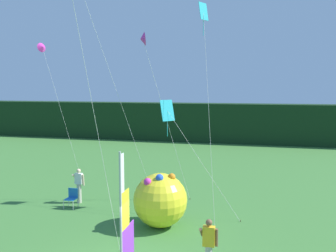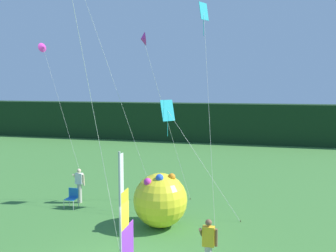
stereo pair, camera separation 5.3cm
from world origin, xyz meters
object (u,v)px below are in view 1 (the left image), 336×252
(folding_chair, at_px, (72,197))
(kite_magenta_delta_3, at_px, (143,40))
(inflatable_balloon, at_px, (160,200))
(kite_cyan_diamond_4, at_px, (204,25))
(person_near_banner, at_px, (79,185))
(banner_flag, at_px, (125,224))
(kite_magenta_delta_2, at_px, (43,48))
(kite_cyan_diamond_0, at_px, (170,114))
(person_mid_field, at_px, (209,245))

(folding_chair, relative_size, kite_magenta_delta_3, 0.11)
(inflatable_balloon, height_order, kite_cyan_diamond_4, kite_cyan_diamond_4)
(person_near_banner, distance_m, kite_cyan_diamond_4, 9.64)
(person_near_banner, xyz_separation_m, inflatable_balloon, (4.61, -1.95, 0.20))
(banner_flag, relative_size, inflatable_balloon, 1.76)
(person_near_banner, xyz_separation_m, kite_magenta_delta_2, (-5.48, 5.90, 7.22))
(kite_magenta_delta_2, distance_m, kite_magenta_delta_3, 9.53)
(kite_cyan_diamond_0, relative_size, kite_magenta_delta_3, 0.61)
(person_mid_field, xyz_separation_m, folding_chair, (-7.01, 4.54, -0.41))
(inflatable_balloon, relative_size, kite_cyan_diamond_4, 0.24)
(inflatable_balloon, bearing_deg, person_near_banner, 157.08)
(banner_flag, relative_size, kite_cyan_diamond_0, 0.79)
(kite_cyan_diamond_4, bearing_deg, kite_magenta_delta_2, 157.98)
(kite_magenta_delta_3, bearing_deg, kite_cyan_diamond_4, -0.32)
(kite_cyan_diamond_0, bearing_deg, inflatable_balloon, -85.82)
(kite_cyan_diamond_4, bearing_deg, folding_chair, -160.85)
(inflatable_balloon, bearing_deg, kite_magenta_delta_2, 142.11)
(kite_magenta_delta_2, height_order, kite_cyan_diamond_4, kite_cyan_diamond_4)
(kite_cyan_diamond_0, distance_m, kite_cyan_diamond_4, 4.43)
(banner_flag, distance_m, folding_chair, 7.81)
(banner_flag, relative_size, person_mid_field, 2.30)
(folding_chair, bearing_deg, person_near_banner, 89.13)
(banner_flag, height_order, person_mid_field, banner_flag)
(banner_flag, xyz_separation_m, person_near_banner, (-4.87, 6.64, -1.00))
(inflatable_balloon, distance_m, kite_magenta_delta_2, 14.59)
(kite_cyan_diamond_4, bearing_deg, kite_cyan_diamond_0, -144.03)
(person_near_banner, distance_m, folding_chair, 0.81)
(banner_flag, relative_size, folding_chair, 4.46)
(person_mid_field, height_order, folding_chair, person_mid_field)
(banner_flag, bearing_deg, folding_chair, 129.45)
(person_mid_field, bearing_deg, kite_magenta_delta_3, 122.03)
(person_mid_field, distance_m, kite_magenta_delta_2, 18.22)
(person_mid_field, distance_m, kite_magenta_delta_3, 10.42)
(banner_flag, height_order, folding_chair, banner_flag)
(banner_flag, xyz_separation_m, inflatable_balloon, (-0.26, 4.69, -0.81))
(inflatable_balloon, height_order, kite_magenta_delta_3, kite_magenta_delta_3)
(person_near_banner, distance_m, person_mid_field, 8.75)
(kite_cyan_diamond_4, bearing_deg, inflatable_balloon, -110.50)
(kite_magenta_delta_3, distance_m, kite_cyan_diamond_4, 3.01)
(folding_chair, bearing_deg, kite_cyan_diamond_4, 19.15)
(person_near_banner, xyz_separation_m, kite_magenta_delta_3, (2.88, 1.34, 6.96))
(folding_chair, height_order, kite_magenta_delta_3, kite_magenta_delta_3)
(person_near_banner, relative_size, folding_chair, 1.90)
(kite_magenta_delta_2, bearing_deg, person_mid_field, -41.77)
(banner_flag, height_order, kite_cyan_diamond_4, kite_cyan_diamond_4)
(banner_flag, height_order, kite_magenta_delta_2, kite_magenta_delta_2)
(person_mid_field, distance_m, folding_chair, 8.37)
(person_near_banner, distance_m, kite_cyan_diamond_0, 5.65)
(person_near_banner, height_order, person_mid_field, person_mid_field)
(person_near_banner, relative_size, kite_cyan_diamond_0, 0.34)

